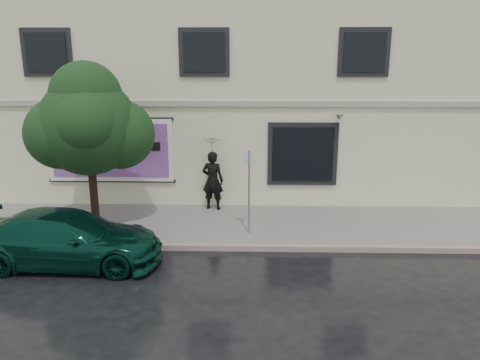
{
  "coord_description": "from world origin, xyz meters",
  "views": [
    {
      "loc": [
        1.52,
        -10.23,
        5.08
      ],
      "look_at": [
        1.2,
        2.2,
        1.78
      ],
      "focal_mm": 35.0,
      "sensor_mm": 36.0,
      "label": 1
    }
  ],
  "objects_px": {
    "car": "(67,238)",
    "fire_hydrant": "(55,221)",
    "pedestrian": "(213,180)",
    "street_tree": "(88,127)"
  },
  "relations": [
    {
      "from": "car",
      "to": "street_tree",
      "type": "relative_size",
      "value": 1.06
    },
    {
      "from": "street_tree",
      "to": "pedestrian",
      "type": "bearing_deg",
      "value": 29.93
    },
    {
      "from": "pedestrian",
      "to": "car",
      "type": "bearing_deg",
      "value": 62.32
    },
    {
      "from": "pedestrian",
      "to": "street_tree",
      "type": "bearing_deg",
      "value": 41.61
    },
    {
      "from": "pedestrian",
      "to": "street_tree",
      "type": "distance_m",
      "value": 4.33
    },
    {
      "from": "car",
      "to": "street_tree",
      "type": "xyz_separation_m",
      "value": [
        0.0,
        2.13,
        2.49
      ]
    },
    {
      "from": "car",
      "to": "fire_hydrant",
      "type": "bearing_deg",
      "value": 32.39
    },
    {
      "from": "car",
      "to": "pedestrian",
      "type": "bearing_deg",
      "value": -38.19
    },
    {
      "from": "car",
      "to": "fire_hydrant",
      "type": "relative_size",
      "value": 6.36
    },
    {
      "from": "fire_hydrant",
      "to": "street_tree",
      "type": "bearing_deg",
      "value": 13.46
    }
  ]
}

